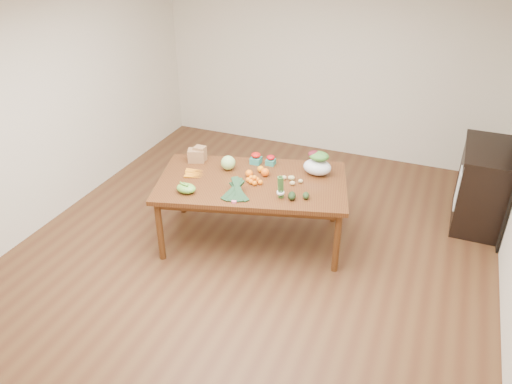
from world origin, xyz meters
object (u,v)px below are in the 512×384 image
at_px(paper_bag, 196,154).
at_px(cabbage, 228,163).
at_px(salad_bag, 317,164).
at_px(asparagus_bundle, 281,187).
at_px(cabinet, 481,185).
at_px(dining_table, 252,210).
at_px(mandarin_cluster, 254,179).
at_px(kale_bunch, 235,191).

distance_m(paper_bag, cabbage, 0.43).
bearing_deg(salad_bag, asparagus_bundle, -107.35).
bearing_deg(cabinet, dining_table, -149.64).
height_order(cabbage, mandarin_cluster, cabbage).
height_order(mandarin_cluster, salad_bag, salad_bag).
bearing_deg(mandarin_cluster, asparagus_bundle, -28.85).
bearing_deg(dining_table, cabinet, 14.83).
distance_m(cabbage, kale_bunch, 0.62).
distance_m(dining_table, asparagus_bundle, 0.68).
xyz_separation_m(dining_table, mandarin_cluster, (0.04, -0.03, 0.42)).
xyz_separation_m(dining_table, cabinet, (2.32, 1.36, 0.10)).
bearing_deg(salad_bag, paper_bag, -171.28).
height_order(kale_bunch, asparagus_bundle, asparagus_bundle).
distance_m(cabinet, asparagus_bundle, 2.53).
xyz_separation_m(cabinet, paper_bag, (-3.09, -1.17, 0.37)).
bearing_deg(asparagus_bundle, cabbage, 137.83).
distance_m(dining_table, paper_bag, 0.92).
xyz_separation_m(cabinet, asparagus_bundle, (-1.92, -1.59, 0.40)).
height_order(cabinet, mandarin_cluster, cabinet).
bearing_deg(asparagus_bundle, dining_table, 134.52).
distance_m(mandarin_cluster, asparagus_bundle, 0.43).
height_order(dining_table, asparagus_bundle, asparagus_bundle).
xyz_separation_m(paper_bag, kale_bunch, (0.75, -0.58, -0.01)).
distance_m(paper_bag, salad_bag, 1.38).
bearing_deg(cabinet, cabbage, -155.45).
bearing_deg(cabinet, kale_bunch, -143.25).
height_order(paper_bag, salad_bag, salad_bag).
height_order(dining_table, salad_bag, salad_bag).
bearing_deg(paper_bag, kale_bunch, -37.90).
distance_m(cabinet, cabbage, 2.96).
bearing_deg(dining_table, salad_bag, 18.21).
height_order(cabbage, asparagus_bundle, asparagus_bundle).
height_order(paper_bag, cabbage, paper_bag).
relative_size(cabinet, cabbage, 6.36).
relative_size(cabinet, kale_bunch, 2.55).
bearing_deg(dining_table, mandarin_cluster, -55.34).
bearing_deg(cabbage, paper_bag, 173.47).
bearing_deg(kale_bunch, dining_table, 71.39).
distance_m(cabbage, mandarin_cluster, 0.42).
relative_size(dining_table, cabbage, 12.42).
height_order(dining_table, paper_bag, paper_bag).
bearing_deg(paper_bag, asparagus_bundle, -19.88).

